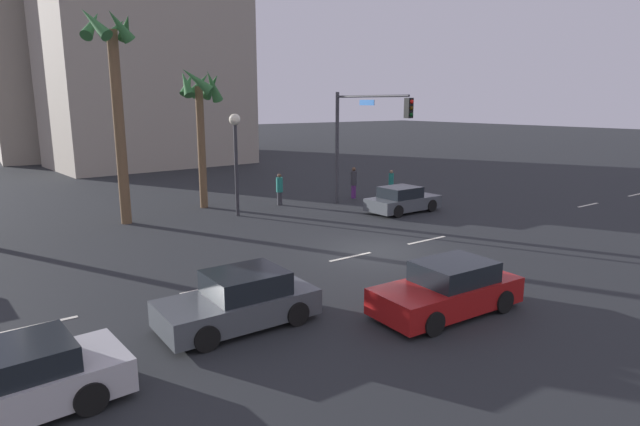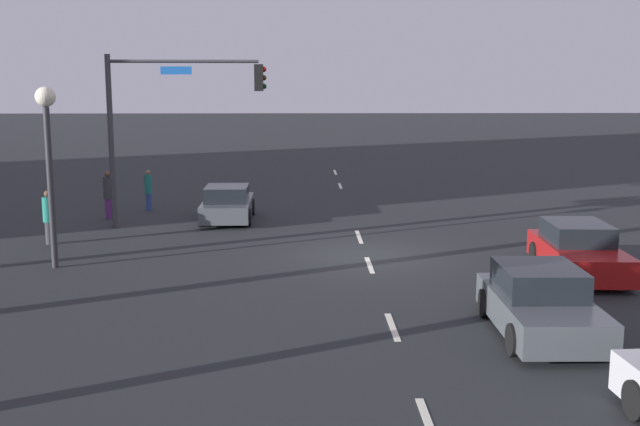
# 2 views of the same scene
# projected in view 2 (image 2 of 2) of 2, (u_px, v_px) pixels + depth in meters

# --- Properties ---
(ground_plane) EXTENTS (220.00, 220.00, 0.00)m
(ground_plane) POSITION_uv_depth(u_px,v_px,m) (366.00, 255.00, 23.51)
(ground_plane) COLOR #232628
(lane_stripe_2) EXTENTS (1.91, 0.14, 0.01)m
(lane_stripe_2) POSITION_uv_depth(u_px,v_px,m) (392.00, 327.00, 16.57)
(lane_stripe_2) COLOR silver
(lane_stripe_2) RESTS_ON ground_plane
(lane_stripe_3) EXTENTS (1.96, 0.14, 0.01)m
(lane_stripe_3) POSITION_uv_depth(u_px,v_px,m) (370.00, 265.00, 22.16)
(lane_stripe_3) COLOR silver
(lane_stripe_3) RESTS_ON ground_plane
(lane_stripe_4) EXTENTS (2.21, 0.14, 0.01)m
(lane_stripe_4) POSITION_uv_depth(u_px,v_px,m) (359.00, 237.00, 26.22)
(lane_stripe_4) COLOR silver
(lane_stripe_4) RESTS_ON ground_plane
(lane_stripe_5) EXTENTS (2.09, 0.14, 0.01)m
(lane_stripe_5) POSITION_uv_depth(u_px,v_px,m) (340.00, 186.00, 39.15)
(lane_stripe_5) COLOR silver
(lane_stripe_5) RESTS_ON ground_plane
(lane_stripe_6) EXTENTS (2.38, 0.14, 0.01)m
(lane_stripe_6) POSITION_uv_depth(u_px,v_px,m) (335.00, 172.00, 45.09)
(lane_stripe_6) COLOR silver
(lane_stripe_6) RESTS_ON ground_plane
(car_0) EXTENTS (4.38, 2.05, 1.42)m
(car_0) POSITION_uv_depth(u_px,v_px,m) (578.00, 251.00, 21.02)
(car_0) COLOR maroon
(car_0) RESTS_ON ground_plane
(car_2) EXTENTS (4.03, 1.96, 1.36)m
(car_2) POSITION_uv_depth(u_px,v_px,m) (227.00, 204.00, 29.26)
(car_2) COLOR #474C51
(car_2) RESTS_ON ground_plane
(car_3) EXTENTS (4.06, 2.01, 1.42)m
(car_3) POSITION_uv_depth(u_px,v_px,m) (540.00, 304.00, 16.04)
(car_3) COLOR #474C51
(car_3) RESTS_ON ground_plane
(traffic_signal) EXTENTS (0.42, 5.72, 6.23)m
(traffic_signal) POSITION_uv_depth(u_px,v_px,m) (164.00, 110.00, 27.41)
(traffic_signal) COLOR #38383D
(traffic_signal) RESTS_ON ground_plane
(streetlamp) EXTENTS (0.56, 0.56, 5.13)m
(streetlamp) POSITION_uv_depth(u_px,v_px,m) (48.00, 139.00, 21.27)
(streetlamp) COLOR #2D2D33
(streetlamp) RESTS_ON ground_plane
(pedestrian_0) EXTENTS (0.41, 0.41, 1.88)m
(pedestrian_0) POSITION_uv_depth(u_px,v_px,m) (108.00, 194.00, 29.59)
(pedestrian_0) COLOR #59266B
(pedestrian_0) RESTS_ON ground_plane
(pedestrian_1) EXTENTS (0.38, 0.38, 1.79)m
(pedestrian_1) POSITION_uv_depth(u_px,v_px,m) (49.00, 216.00, 24.90)
(pedestrian_1) COLOR #333338
(pedestrian_1) RESTS_ON ground_plane
(pedestrian_2) EXTENTS (0.43, 0.43, 1.68)m
(pedestrian_2) POSITION_uv_depth(u_px,v_px,m) (148.00, 189.00, 31.59)
(pedestrian_2) COLOR #2D478C
(pedestrian_2) RESTS_ON ground_plane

